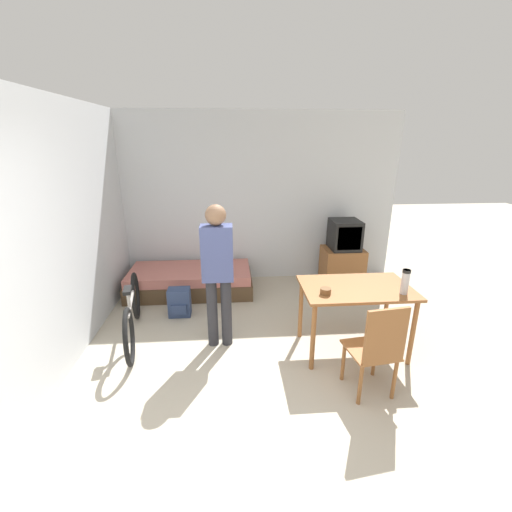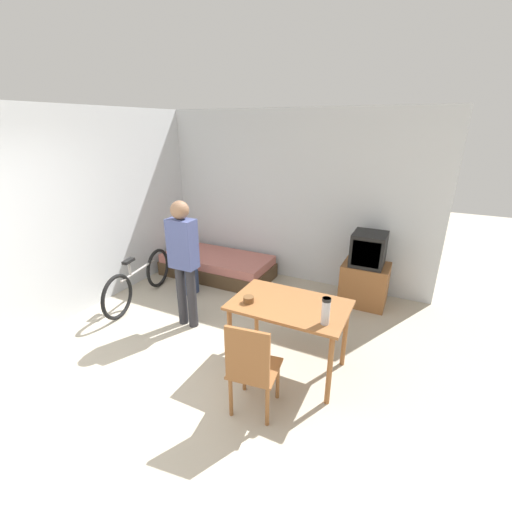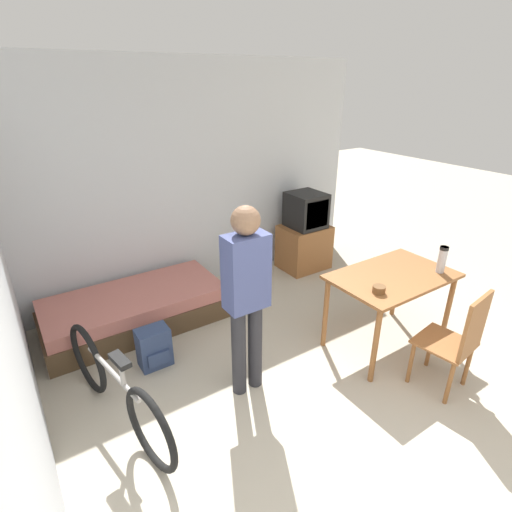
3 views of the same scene
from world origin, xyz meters
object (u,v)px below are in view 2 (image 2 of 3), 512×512
object	(u,v)px
daybed	(217,266)
tv	(366,273)
bicycle	(139,280)
backpack	(187,281)
wooden_chair	(251,367)
dining_table	(289,313)
mate_bowl	(249,299)
person_standing	(183,256)
thermos_flask	(326,310)

from	to	relation	value
daybed	tv	bearing A→B (deg)	2.78
bicycle	backpack	bearing A→B (deg)	46.80
wooden_chair	bicycle	bearing A→B (deg)	154.09
dining_table	mate_bowl	xyz separation A→B (m)	(-0.38, -0.16, 0.13)
bicycle	tv	bearing A→B (deg)	24.84
wooden_chair	bicycle	world-z (taller)	wooden_chair
bicycle	backpack	distance (m)	0.70
person_standing	thermos_flask	world-z (taller)	person_standing
thermos_flask	mate_bowl	world-z (taller)	thermos_flask
dining_table	backpack	size ratio (longest dim) A/B	3.02
dining_table	mate_bowl	size ratio (longest dim) A/B	10.66
daybed	backpack	xyz separation A→B (m)	(-0.07, -0.76, 0.01)
backpack	daybed	bearing A→B (deg)	84.57
tv	person_standing	size ratio (longest dim) A/B	0.65
dining_table	mate_bowl	bearing A→B (deg)	-157.42
daybed	wooden_chair	xyz separation A→B (m)	(1.92, -2.46, 0.34)
bicycle	backpack	size ratio (longest dim) A/B	4.20
daybed	backpack	bearing A→B (deg)	-95.43
tv	mate_bowl	bearing A→B (deg)	-113.12
mate_bowl	daybed	bearing A→B (deg)	130.32
dining_table	backpack	bearing A→B (deg)	154.98
dining_table	thermos_flask	size ratio (longest dim) A/B	4.48
wooden_chair	person_standing	distance (m)	1.78
daybed	dining_table	bearing A→B (deg)	-40.99
dining_table	wooden_chair	size ratio (longest dim) A/B	1.22
wooden_chair	backpack	size ratio (longest dim) A/B	2.47
thermos_flask	backpack	bearing A→B (deg)	154.80
mate_bowl	wooden_chair	bearing A→B (deg)	-60.75
thermos_flask	mate_bowl	bearing A→B (deg)	176.74
dining_table	daybed	bearing A→B (deg)	139.01
wooden_chair	thermos_flask	distance (m)	0.82
person_standing	thermos_flask	distance (m)	1.95
person_standing	mate_bowl	distance (m)	1.17
daybed	mate_bowl	xyz separation A→B (m)	(1.59, -1.87, 0.63)
daybed	thermos_flask	size ratio (longest dim) A/B	7.25
daybed	backpack	size ratio (longest dim) A/B	4.88
backpack	bicycle	bearing A→B (deg)	-133.20
person_standing	backpack	size ratio (longest dim) A/B	4.25
dining_table	thermos_flask	xyz separation A→B (m)	(0.42, -0.20, 0.25)
tv	person_standing	bearing A→B (deg)	-140.55
tv	dining_table	xyz separation A→B (m)	(-0.47, -1.83, 0.19)
bicycle	backpack	world-z (taller)	bicycle
mate_bowl	backpack	bearing A→B (deg)	146.17
dining_table	mate_bowl	world-z (taller)	mate_bowl
dining_table	backpack	distance (m)	2.30
wooden_chair	person_standing	bearing A→B (deg)	145.70
person_standing	wooden_chair	bearing A→B (deg)	-34.30
daybed	mate_bowl	size ratio (longest dim) A/B	17.23
person_standing	backpack	distance (m)	1.19
daybed	backpack	distance (m)	0.76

